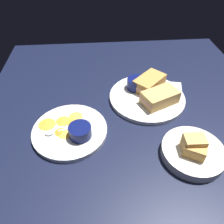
{
  "coord_description": "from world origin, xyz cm",
  "views": [
    {
      "loc": [
        11.04,
        61.21,
        54.44
      ],
      "look_at": [
        6.49,
        6.1,
        3.0
      ],
      "focal_mm": 34.78,
      "sensor_mm": 36.0,
      "label": 1
    }
  ],
  "objects_px": {
    "plate_sandwich_main": "(147,97)",
    "bread_basket_rear": "(193,151)",
    "sandwich_half_far": "(149,83)",
    "plate_chips_companion": "(70,131)",
    "ramekin_light_gravy": "(80,131)",
    "spoon_by_gravy_ramekin": "(54,132)",
    "sandwich_half_near": "(160,97)",
    "spoon_by_dark_ramekin": "(148,93)",
    "ramekin_dark_sauce": "(136,83)"
  },
  "relations": [
    {
      "from": "plate_sandwich_main",
      "to": "spoon_by_dark_ramekin",
      "type": "distance_m",
      "value": 0.02
    },
    {
      "from": "plate_sandwich_main",
      "to": "plate_chips_companion",
      "type": "height_order",
      "value": "same"
    },
    {
      "from": "spoon_by_dark_ramekin",
      "to": "sandwich_half_near",
      "type": "bearing_deg",
      "value": 119.51
    },
    {
      "from": "spoon_by_gravy_ramekin",
      "to": "bread_basket_rear",
      "type": "relative_size",
      "value": 0.53
    },
    {
      "from": "spoon_by_dark_ramekin",
      "to": "plate_sandwich_main",
      "type": "bearing_deg",
      "value": 70.71
    },
    {
      "from": "spoon_by_gravy_ramekin",
      "to": "sandwich_half_far",
      "type": "bearing_deg",
      "value": -148.77
    },
    {
      "from": "plate_chips_companion",
      "to": "bread_basket_rear",
      "type": "distance_m",
      "value": 0.39
    },
    {
      "from": "sandwich_half_near",
      "to": "spoon_by_dark_ramekin",
      "type": "xyz_separation_m",
      "value": [
        0.03,
        -0.06,
        -0.02
      ]
    },
    {
      "from": "plate_sandwich_main",
      "to": "sandwich_half_near",
      "type": "relative_size",
      "value": 1.95
    },
    {
      "from": "plate_sandwich_main",
      "to": "bread_basket_rear",
      "type": "bearing_deg",
      "value": 106.24
    },
    {
      "from": "sandwich_half_far",
      "to": "bread_basket_rear",
      "type": "height_order",
      "value": "bread_basket_rear"
    },
    {
      "from": "sandwich_half_near",
      "to": "spoon_by_gravy_ramekin",
      "type": "xyz_separation_m",
      "value": [
        0.38,
        0.12,
        -0.02
      ]
    },
    {
      "from": "plate_sandwich_main",
      "to": "spoon_by_gravy_ramekin",
      "type": "bearing_deg",
      "value": 25.74
    },
    {
      "from": "plate_sandwich_main",
      "to": "ramekin_dark_sauce",
      "type": "distance_m",
      "value": 0.07
    },
    {
      "from": "plate_sandwich_main",
      "to": "ramekin_dark_sauce",
      "type": "relative_size",
      "value": 3.97
    },
    {
      "from": "sandwich_half_near",
      "to": "sandwich_half_far",
      "type": "relative_size",
      "value": 1.02
    },
    {
      "from": "sandwich_half_near",
      "to": "spoon_by_dark_ramekin",
      "type": "height_order",
      "value": "sandwich_half_near"
    },
    {
      "from": "ramekin_dark_sauce",
      "to": "spoon_by_gravy_ramekin",
      "type": "relative_size",
      "value": 0.74
    },
    {
      "from": "sandwich_half_far",
      "to": "plate_chips_companion",
      "type": "height_order",
      "value": "sandwich_half_far"
    },
    {
      "from": "plate_chips_companion",
      "to": "spoon_by_dark_ramekin",
      "type": "bearing_deg",
      "value": -150.55
    },
    {
      "from": "spoon_by_dark_ramekin",
      "to": "plate_chips_companion",
      "type": "relative_size",
      "value": 0.33
    },
    {
      "from": "spoon_by_gravy_ramekin",
      "to": "bread_basket_rear",
      "type": "distance_m",
      "value": 0.44
    },
    {
      "from": "plate_chips_companion",
      "to": "ramekin_dark_sauce",
      "type": "bearing_deg",
      "value": -140.85
    },
    {
      "from": "sandwich_half_far",
      "to": "ramekin_dark_sauce",
      "type": "distance_m",
      "value": 0.05
    },
    {
      "from": "plate_sandwich_main",
      "to": "plate_chips_companion",
      "type": "relative_size",
      "value": 1.18
    },
    {
      "from": "plate_chips_companion",
      "to": "ramekin_light_gravy",
      "type": "relative_size",
      "value": 3.41
    },
    {
      "from": "plate_chips_companion",
      "to": "sandwich_half_near",
      "type": "bearing_deg",
      "value": -161.33
    },
    {
      "from": "plate_sandwich_main",
      "to": "spoon_by_dark_ramekin",
      "type": "height_order",
      "value": "spoon_by_dark_ramekin"
    },
    {
      "from": "ramekin_light_gravy",
      "to": "spoon_by_gravy_ramekin",
      "type": "relative_size",
      "value": 0.73
    },
    {
      "from": "spoon_by_dark_ramekin",
      "to": "plate_chips_companion",
      "type": "distance_m",
      "value": 0.34
    },
    {
      "from": "plate_sandwich_main",
      "to": "sandwich_half_far",
      "type": "bearing_deg",
      "value": -108.23
    },
    {
      "from": "spoon_by_dark_ramekin",
      "to": "bread_basket_rear",
      "type": "relative_size",
      "value": 0.43
    },
    {
      "from": "sandwich_half_far",
      "to": "spoon_by_dark_ramekin",
      "type": "relative_size",
      "value": 1.82
    },
    {
      "from": "plate_sandwich_main",
      "to": "sandwich_half_near",
      "type": "xyz_separation_m",
      "value": [
        -0.04,
        0.04,
        0.03
      ]
    },
    {
      "from": "spoon_by_dark_ramekin",
      "to": "ramekin_light_gravy",
      "type": "bearing_deg",
      "value": 37.43
    },
    {
      "from": "sandwich_half_far",
      "to": "ramekin_dark_sauce",
      "type": "relative_size",
      "value": 1.99
    },
    {
      "from": "plate_chips_companion",
      "to": "ramekin_light_gravy",
      "type": "distance_m",
      "value": 0.06
    },
    {
      "from": "ramekin_light_gravy",
      "to": "bread_basket_rear",
      "type": "xyz_separation_m",
      "value": [
        -0.33,
        0.09,
        -0.02
      ]
    },
    {
      "from": "sandwich_half_near",
      "to": "sandwich_half_far",
      "type": "xyz_separation_m",
      "value": [
        0.02,
        -0.09,
        0.0
      ]
    },
    {
      "from": "ramekin_dark_sauce",
      "to": "spoon_by_dark_ramekin",
      "type": "relative_size",
      "value": 0.91
    },
    {
      "from": "sandwich_half_far",
      "to": "bread_basket_rear",
      "type": "bearing_deg",
      "value": 100.88
    },
    {
      "from": "bread_basket_rear",
      "to": "sandwich_half_far",
      "type": "bearing_deg",
      "value": -79.12
    },
    {
      "from": "ramekin_light_gravy",
      "to": "bread_basket_rear",
      "type": "relative_size",
      "value": 0.39
    },
    {
      "from": "plate_chips_companion",
      "to": "plate_sandwich_main",
      "type": "bearing_deg",
      "value": -152.36
    },
    {
      "from": "ramekin_dark_sauce",
      "to": "spoon_by_dark_ramekin",
      "type": "xyz_separation_m",
      "value": [
        -0.04,
        0.04,
        -0.02
      ]
    },
    {
      "from": "sandwich_half_near",
      "to": "ramekin_dark_sauce",
      "type": "bearing_deg",
      "value": -53.11
    },
    {
      "from": "ramekin_light_gravy",
      "to": "bread_basket_rear",
      "type": "distance_m",
      "value": 0.35
    },
    {
      "from": "sandwich_half_far",
      "to": "ramekin_light_gravy",
      "type": "xyz_separation_m",
      "value": [
        0.27,
        0.24,
        -0.0
      ]
    },
    {
      "from": "ramekin_light_gravy",
      "to": "spoon_by_gravy_ramekin",
      "type": "bearing_deg",
      "value": -12.16
    },
    {
      "from": "plate_sandwich_main",
      "to": "ramekin_light_gravy",
      "type": "xyz_separation_m",
      "value": [
        0.25,
        0.18,
        0.03
      ]
    }
  ]
}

